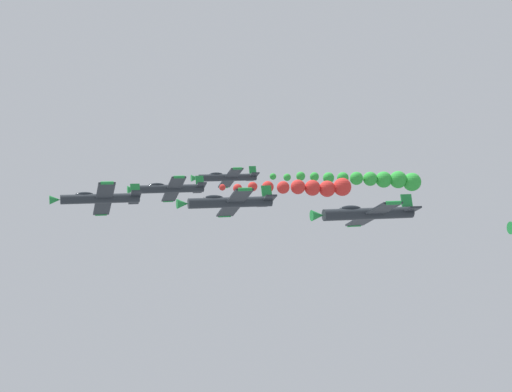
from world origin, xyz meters
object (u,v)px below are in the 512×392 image
airplane_right_inner (169,189)px  airplane_left_outer (367,213)px  airplane_lead (99,198)px  airplane_right_outer (227,177)px  airplane_left_inner (229,202)px

airplane_right_inner → airplane_left_outer: size_ratio=1.00×
airplane_lead → airplane_left_outer: size_ratio=1.00×
airplane_right_outer → airplane_left_outer: bearing=-178.9°
airplane_left_outer → airplane_right_outer: bearing=1.1°
airplane_lead → airplane_left_inner: (-12.25, -12.36, 0.41)m
airplane_right_inner → airplane_right_outer: 17.48m
airplane_left_inner → airplane_right_inner: size_ratio=1.00×
airplane_right_inner → airplane_right_outer: bearing=-40.2°
airplane_right_outer → airplane_left_inner: bearing=166.2°
airplane_right_inner → airplane_left_outer: airplane_right_inner is taller
airplane_left_outer → airplane_right_outer: 49.93m
airplane_left_inner → airplane_right_inner: bearing=4.8°
airplane_left_inner → airplane_lead: bearing=45.3°
airplane_left_inner → airplane_left_outer: size_ratio=1.00×
airplane_left_inner → airplane_left_outer: bearing=-140.3°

